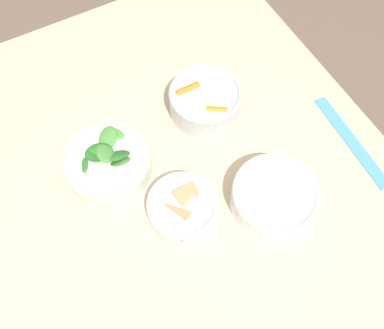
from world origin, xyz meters
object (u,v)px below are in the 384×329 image
Objects in this scene: bowl_greens at (108,162)px; bowl_carrots at (205,100)px; bowl_beans_hotdog at (274,197)px; bowl_cookies at (183,206)px; ruler at (351,141)px.

bowl_carrots is at bearing 98.61° from bowl_greens.
bowl_beans_hotdog is at bearing 48.42° from bowl_greens.
bowl_greens reaches higher than bowl_beans_hotdog.
bowl_beans_hotdog is at bearing 66.69° from bowl_cookies.
bowl_greens is 0.35m from bowl_beans_hotdog.
bowl_beans_hotdog is at bearing -80.59° from ruler.
bowl_carrots is at bearing 140.69° from bowl_cookies.
bowl_cookies is at bearing 30.15° from bowl_greens.
bowl_carrots reaches higher than ruler.
bowl_greens is 1.26× the size of bowl_cookies.
bowl_carrots reaches higher than bowl_cookies.
bowl_beans_hotdog is 1.20× the size of bowl_cookies.
ruler is (0.03, 0.40, -0.02)m from bowl_cookies.
bowl_greens is 0.53m from ruler.
bowl_beans_hotdog is (0.23, 0.26, -0.00)m from bowl_greens.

